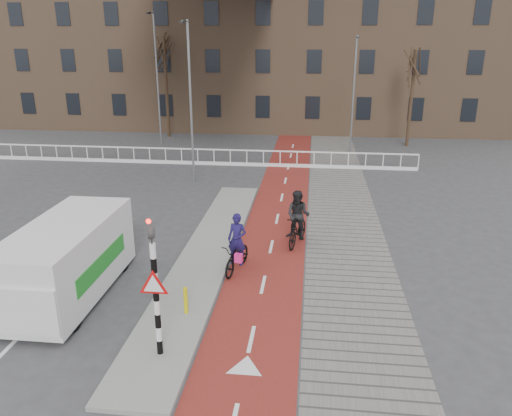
# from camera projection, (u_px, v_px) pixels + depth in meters

# --- Properties ---
(ground) EXTENTS (120.00, 120.00, 0.00)m
(ground) POSITION_uv_depth(u_px,v_px,m) (203.00, 315.00, 13.93)
(ground) COLOR #38383A
(ground) RESTS_ON ground
(bike_lane) EXTENTS (2.50, 60.00, 0.01)m
(bike_lane) POSITION_uv_depth(u_px,v_px,m) (280.00, 204.00, 23.16)
(bike_lane) COLOR maroon
(bike_lane) RESTS_ON ground
(sidewalk) EXTENTS (3.00, 60.00, 0.01)m
(sidewalk) POSITION_uv_depth(u_px,v_px,m) (341.00, 206.00, 22.85)
(sidewalk) COLOR slate
(sidewalk) RESTS_ON ground
(curb_island) EXTENTS (1.80, 16.00, 0.12)m
(curb_island) POSITION_uv_depth(u_px,v_px,m) (207.00, 254.00, 17.74)
(curb_island) COLOR gray
(curb_island) RESTS_ON ground
(traffic_signal) EXTENTS (0.80, 0.80, 3.68)m
(traffic_signal) POSITION_uv_depth(u_px,v_px,m) (155.00, 284.00, 11.44)
(traffic_signal) COLOR black
(traffic_signal) RESTS_ON curb_island
(bollard) EXTENTS (0.12, 0.12, 0.77)m
(bollard) POSITION_uv_depth(u_px,v_px,m) (186.00, 300.00, 13.70)
(bollard) COLOR #CDBD0B
(bollard) RESTS_ON curb_island
(cyclist_near) EXTENTS (1.07, 2.00, 1.98)m
(cyclist_near) POSITION_uv_depth(u_px,v_px,m) (237.00, 252.00, 16.38)
(cyclist_near) COLOR black
(cyclist_near) RESTS_ON bike_lane
(cyclist_far) EXTENTS (1.07, 2.03, 2.08)m
(cyclist_far) POSITION_uv_depth(u_px,v_px,m) (298.00, 223.00, 18.37)
(cyclist_far) COLOR black
(cyclist_far) RESTS_ON bike_lane
(van) EXTENTS (2.16, 5.28, 2.27)m
(van) POSITION_uv_depth(u_px,v_px,m) (67.00, 259.00, 14.63)
(van) COLOR silver
(van) RESTS_ON ground
(railing) EXTENTS (28.00, 0.10, 0.99)m
(railing) POSITION_uv_depth(u_px,v_px,m) (182.00, 159.00, 30.33)
(railing) COLOR silver
(railing) RESTS_ON ground
(townhouse_row) EXTENTS (46.00, 10.00, 15.90)m
(townhouse_row) POSITION_uv_depth(u_px,v_px,m) (246.00, 31.00, 41.76)
(townhouse_row) COLOR #7F6047
(townhouse_row) RESTS_ON ground
(tree_mid) EXTENTS (0.24, 0.24, 7.39)m
(tree_mid) POSITION_uv_depth(u_px,v_px,m) (166.00, 88.00, 37.63)
(tree_mid) COLOR black
(tree_mid) RESTS_ON ground
(tree_right) EXTENTS (0.23, 0.23, 6.54)m
(tree_right) POSITION_uv_depth(u_px,v_px,m) (411.00, 99.00, 34.44)
(tree_right) COLOR black
(tree_right) RESTS_ON ground
(streetlight_near) EXTENTS (0.12, 0.12, 8.16)m
(streetlight_near) POSITION_uv_depth(u_px,v_px,m) (191.00, 105.00, 25.40)
(streetlight_near) COLOR slate
(streetlight_near) RESTS_ON ground
(streetlight_left) EXTENTS (0.12, 0.12, 8.95)m
(streetlight_left) POSITION_uv_depth(u_px,v_px,m) (157.00, 80.00, 34.62)
(streetlight_left) COLOR slate
(streetlight_left) RESTS_ON ground
(streetlight_right) EXTENTS (0.12, 0.12, 7.46)m
(streetlight_right) POSITION_uv_depth(u_px,v_px,m) (353.00, 96.00, 32.38)
(streetlight_right) COLOR slate
(streetlight_right) RESTS_ON ground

